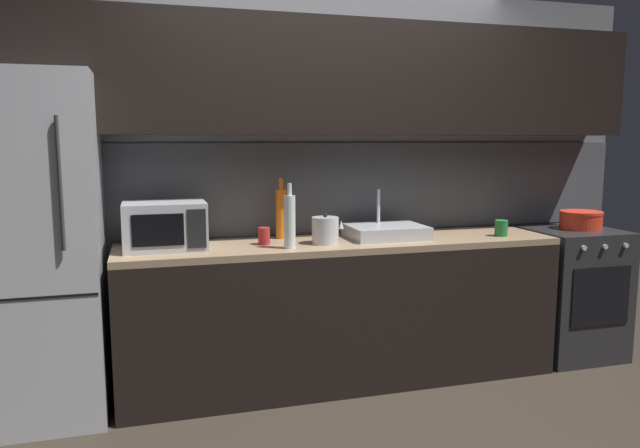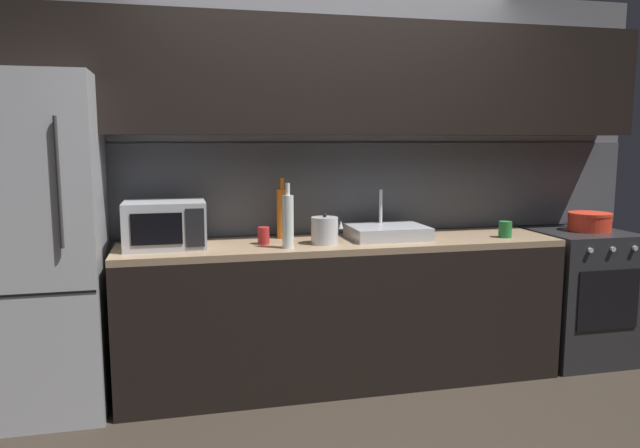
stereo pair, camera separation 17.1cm
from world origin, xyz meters
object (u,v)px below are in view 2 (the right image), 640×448
at_px(refrigerator, 38,247).
at_px(mug_green, 505,229).
at_px(kettle, 325,230).
at_px(cooking_pot, 590,222).
at_px(microwave, 165,225).
at_px(mug_red, 264,236).
at_px(oven_range, 578,295).
at_px(wine_bottle_orange, 282,213).
at_px(wine_bottle_clear, 288,221).

xyz_separation_m(refrigerator, mug_green, (2.79, -0.12, 0.02)).
bearing_deg(kettle, cooking_pot, 2.34).
height_order(refrigerator, microwave, refrigerator).
height_order(refrigerator, mug_red, refrigerator).
bearing_deg(oven_range, kettle, -177.63).
bearing_deg(cooking_pot, microwave, 179.63).
distance_m(kettle, mug_green, 1.18).
distance_m(oven_range, microwave, 2.82).
distance_m(wine_bottle_orange, mug_red, 0.27).
bearing_deg(oven_range, cooking_pot, 1.35).
xyz_separation_m(wine_bottle_clear, cooking_pot, (2.13, 0.17, -0.10)).
xyz_separation_m(microwave, cooking_pot, (2.82, -0.02, -0.07)).
height_order(microwave, wine_bottle_clear, wine_bottle_clear).
bearing_deg(mug_red, wine_bottle_clear, -54.16).
relative_size(oven_range, microwave, 1.96).
distance_m(oven_range, kettle, 1.91).
xyz_separation_m(refrigerator, microwave, (0.68, 0.02, 0.10)).
distance_m(wine_bottle_clear, wine_bottle_orange, 0.36).
bearing_deg(cooking_pot, wine_bottle_clear, -175.55).
relative_size(oven_range, wine_bottle_orange, 2.34).
height_order(mug_green, cooking_pot, cooking_pot).
distance_m(kettle, wine_bottle_clear, 0.27).
bearing_deg(microwave, wine_bottle_clear, -14.98).
bearing_deg(kettle, microwave, 174.13).
bearing_deg(wine_bottle_clear, cooking_pot, 4.45).
height_order(oven_range, cooking_pot, cooking_pot).
relative_size(refrigerator, mug_red, 18.21).
xyz_separation_m(kettle, wine_bottle_clear, (-0.24, -0.09, 0.08)).
bearing_deg(kettle, wine_bottle_orange, 128.37).
bearing_deg(oven_range, wine_bottle_clear, -175.46).
height_order(refrigerator, cooking_pot, refrigerator).
xyz_separation_m(refrigerator, kettle, (1.61, -0.08, 0.05)).
bearing_deg(microwave, wine_bottle_orange, 13.37).
height_order(refrigerator, kettle, refrigerator).
relative_size(wine_bottle_clear, mug_red, 3.66).
bearing_deg(mug_green, wine_bottle_orange, 167.53).
bearing_deg(wine_bottle_orange, wine_bottle_clear, -94.81).
relative_size(refrigerator, cooking_pot, 6.53).
xyz_separation_m(oven_range, cooking_pot, (0.06, 0.00, 0.51)).
bearing_deg(wine_bottle_orange, kettle, -51.63).
bearing_deg(kettle, wine_bottle_clear, -159.78).
xyz_separation_m(wine_bottle_orange, mug_red, (-0.15, -0.19, -0.11)).
distance_m(refrigerator, microwave, 0.69).
height_order(wine_bottle_clear, wine_bottle_orange, wine_bottle_orange).
relative_size(oven_range, mug_red, 8.76).
bearing_deg(microwave, refrigerator, -178.45).
distance_m(oven_range, mug_green, 0.83).
bearing_deg(refrigerator, cooking_pot, 0.00).
xyz_separation_m(mug_green, cooking_pot, (0.71, 0.12, 0.01)).
distance_m(wine_bottle_clear, mug_red, 0.23).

